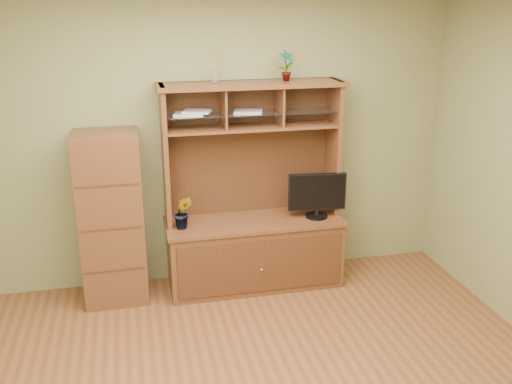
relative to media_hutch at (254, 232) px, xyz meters
name	(u,v)px	position (x,y,z in m)	size (l,w,h in m)	color
room	(265,218)	(-0.32, -1.73, 0.83)	(4.54, 4.04, 2.74)	brown
media_hutch	(254,232)	(0.00, 0.00, 0.00)	(1.66, 0.61, 1.90)	#432313
monitor	(317,195)	(0.58, -0.08, 0.35)	(0.53, 0.21, 0.42)	black
orchid_plant	(183,212)	(-0.66, -0.08, 0.28)	(0.17, 0.13, 0.30)	#32501B
top_plant	(286,66)	(0.31, 0.08, 1.51)	(0.14, 0.10, 0.27)	#2B6222
reed_diffuser	(214,70)	(-0.33, 0.08, 1.49)	(0.06, 0.06, 0.30)	silver
magazines	(211,112)	(-0.36, 0.08, 1.13)	(0.81, 0.25, 0.04)	silver
side_cabinet	(112,218)	(-1.28, 0.01, 0.24)	(0.55, 0.50, 1.53)	#432313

